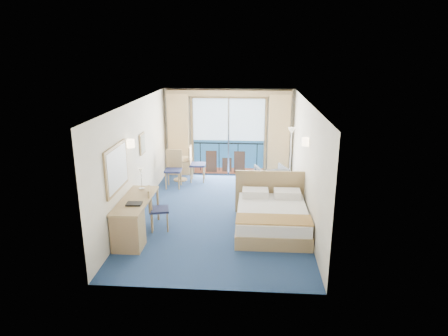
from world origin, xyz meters
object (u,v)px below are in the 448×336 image
(nightstand, at_px, (292,197))
(table_chair_a, at_px, (194,162))
(armchair, at_px, (271,179))
(desk_chair, at_px, (155,206))
(round_table, at_px, (180,164))
(table_chair_b, at_px, (174,166))
(bed, at_px, (272,217))
(desk, at_px, (130,225))
(floor_lamp, at_px, (291,142))

(nightstand, xyz_separation_m, table_chair_a, (-2.73, 1.96, 0.31))
(armchair, distance_m, desk_chair, 3.77)
(nightstand, bearing_deg, armchair, 111.07)
(armchair, bearing_deg, round_table, -35.43)
(desk_chair, height_order, table_chair_b, table_chair_b)
(desk_chair, bearing_deg, table_chair_a, -19.65)
(bed, xyz_separation_m, round_table, (-2.63, 3.29, 0.21))
(round_table, bearing_deg, nightstand, -32.19)
(desk, bearing_deg, armchair, 49.03)
(desk_chair, xyz_separation_m, round_table, (-0.07, 3.48, -0.04))
(table_chair_b, bearing_deg, desk_chair, -87.90)
(floor_lamp, height_order, table_chair_b, floor_lamp)
(nightstand, xyz_separation_m, armchair, (-0.46, 1.18, 0.07))
(desk_chair, bearing_deg, floor_lamp, -57.70)
(armchair, distance_m, table_chair_b, 2.82)
(table_chair_a, bearing_deg, armchair, -111.46)
(desk, bearing_deg, table_chair_a, 80.45)
(bed, relative_size, desk_chair, 2.07)
(armchair, xyz_separation_m, desk_chair, (-2.65, -2.67, 0.18))
(desk_chair, height_order, table_chair_a, table_chair_a)
(armchair, height_order, table_chair_b, table_chair_b)
(armchair, relative_size, desk, 0.46)
(bed, bearing_deg, nightstand, 66.89)
(desk, relative_size, table_chair_b, 1.64)
(floor_lamp, bearing_deg, desk_chair, -134.28)
(floor_lamp, xyz_separation_m, table_chair_a, (-2.84, 0.14, -0.69))
(bed, xyz_separation_m, nightstand, (0.55, 1.29, -0.00))
(floor_lamp, relative_size, table_chair_a, 1.59)
(table_chair_a, bearing_deg, table_chair_b, 132.56)
(armchair, xyz_separation_m, floor_lamp, (0.56, 0.63, 0.92))
(round_table, relative_size, table_chair_a, 0.70)
(bed, height_order, table_chair_a, table_chair_a)
(armchair, distance_m, round_table, 2.85)
(armchair, bearing_deg, bed, 69.15)
(nightstand, distance_m, armchair, 1.27)
(nightstand, relative_size, armchair, 0.73)
(table_chair_a, relative_size, table_chair_b, 1.00)
(desk_chair, distance_m, round_table, 3.49)
(round_table, bearing_deg, desk_chair, -88.82)
(armchair, xyz_separation_m, table_chair_a, (-2.28, 0.77, 0.24))
(nightstand, relative_size, desk_chair, 0.61)
(desk_chair, distance_m, table_chair_b, 2.91)
(armchair, relative_size, desk_chair, 0.83)
(nightstand, relative_size, floor_lamp, 0.35)
(bed, distance_m, table_chair_a, 3.92)
(round_table, height_order, table_chair_b, table_chair_b)
(table_chair_a, bearing_deg, round_table, 81.56)
(floor_lamp, bearing_deg, round_table, 176.71)
(desk_chair, xyz_separation_m, table_chair_b, (-0.15, 2.91, 0.05))
(nightstand, xyz_separation_m, desk, (-3.44, -2.25, 0.16))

